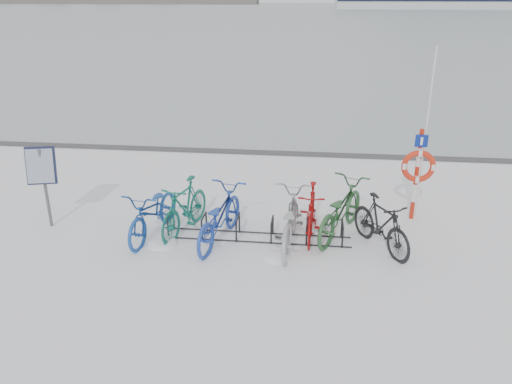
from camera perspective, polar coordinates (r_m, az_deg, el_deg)
name	(u,v)px	position (r m, az deg, el deg)	size (l,w,h in m)	color
ground	(255,238)	(10.53, -0.13, -5.27)	(900.00, 900.00, 0.00)	white
ice_sheet	(315,11)	(164.39, 6.79, 19.87)	(400.00, 298.00, 0.02)	#A7B4BC
quay_edge	(277,153)	(15.97, 2.42, 4.46)	(400.00, 0.25, 0.10)	#3F3F42
bike_rack	(255,230)	(10.45, -0.13, -4.39)	(4.00, 0.48, 0.46)	black
info_board	(42,170)	(11.47, -23.28, 2.29)	(0.64, 0.37, 1.81)	#595B5E
lifebuoy_station	(418,166)	(11.45, 18.07, 2.82)	(0.73, 0.22, 3.81)	#AE210D
bike_0	(153,210)	(10.66, -11.67, -2.06)	(0.74, 2.13, 1.12)	#1949A0
bike_1	(185,206)	(10.70, -8.17, -1.56)	(0.56, 1.97, 1.18)	#116354
bike_2	(219,215)	(10.22, -4.26, -2.63)	(0.77, 2.20, 1.15)	#2040A7
bike_3	(289,219)	(10.04, 3.83, -3.07)	(0.77, 2.21, 1.16)	#9A9DA1
bike_4	(311,211)	(10.48, 6.36, -2.16)	(0.53, 1.87, 1.12)	#970C0D
bike_5	(340,208)	(10.61, 9.61, -1.82)	(0.79, 2.27, 1.19)	#26552C
bike_6	(381,223)	(10.21, 14.12, -3.43)	(0.52, 1.85, 1.11)	black
snow_drifts	(252,244)	(10.29, -0.43, -5.94)	(5.24, 1.75, 0.22)	white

